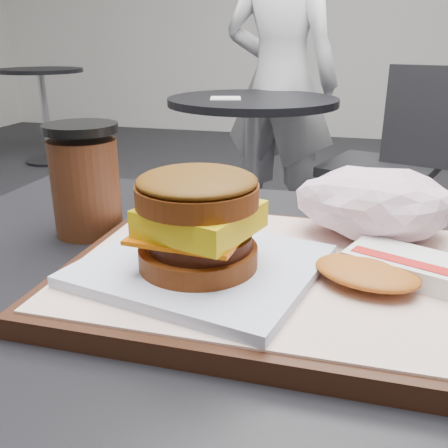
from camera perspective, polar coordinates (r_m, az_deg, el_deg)
customer_table at (r=0.57m, az=2.85°, el=-23.63°), size 0.80×0.60×0.77m
serving_tray at (r=0.45m, az=6.53°, el=-5.89°), size 0.38×0.28×0.02m
breakfast_sandwich at (r=0.41m, az=-2.83°, el=-0.85°), size 0.22×0.21×0.09m
hash_brown at (r=0.44m, az=18.12°, el=-4.77°), size 0.13×0.12×0.02m
crumpled_wrapper at (r=0.52m, az=16.84°, el=2.31°), size 0.15×0.12×0.07m
coffee_cup at (r=0.58m, az=-15.53°, el=4.63°), size 0.08×0.08×0.12m
neighbor_table at (r=2.14m, az=3.20°, el=8.92°), size 0.70×0.70×0.75m
napkin at (r=2.06m, az=0.18°, el=14.19°), size 0.15×0.15×0.00m
neighbor_chair at (r=2.21m, az=19.26°, el=7.14°), size 0.65×0.53×0.88m
patron at (r=2.51m, az=6.41°, el=15.70°), size 0.63×0.47×1.55m
bg_table_mid at (r=4.39m, az=-19.99°, el=13.91°), size 0.66×0.66×0.75m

